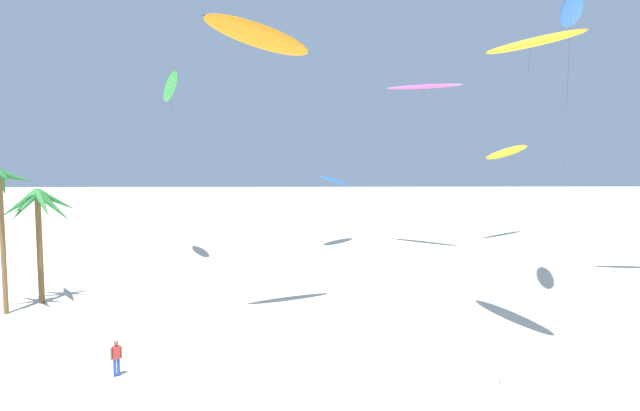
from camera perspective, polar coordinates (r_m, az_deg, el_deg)
palm_tree_1 at (r=43.74m, az=-24.84°, el=-0.39°), size 4.62×5.07×7.59m
palm_tree_2 at (r=41.74m, az=-27.63°, el=1.38°), size 4.17×4.08×8.97m
flying_kite_0 at (r=32.85m, az=19.05°, el=14.15°), size 4.60×9.49×15.92m
flying_kite_1 at (r=44.57m, az=22.35°, el=16.38°), size 4.49×10.11×19.59m
flying_kite_2 at (r=35.39m, az=-5.76°, el=15.48°), size 6.85×10.83×17.73m
flying_kite_3 at (r=63.10m, az=1.30°, el=2.37°), size 5.54×8.35×7.79m
flying_kite_5 at (r=60.48m, az=9.61°, el=10.88°), size 7.05×8.92×16.40m
flying_kite_6 at (r=70.39m, az=17.08°, el=4.80°), size 6.83×12.07×10.82m
flying_kite_7 at (r=55.51m, az=-13.79°, el=10.65°), size 4.01×12.50×16.67m
person_foreground_walker at (r=29.65m, az=-18.47°, el=-13.24°), size 0.44×0.33×1.64m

